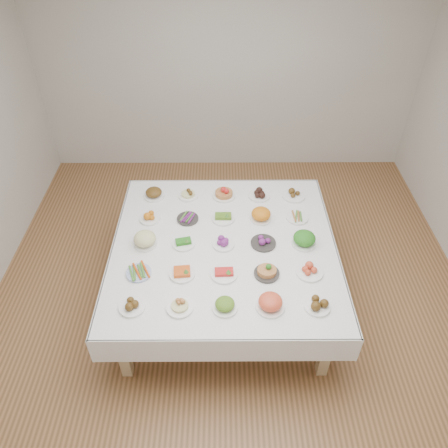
{
  "coord_description": "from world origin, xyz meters",
  "views": [
    {
      "loc": [
        -0.09,
        -3.04,
        3.58
      ],
      "look_at": [
        -0.07,
        0.08,
        0.88
      ],
      "focal_mm": 35.0,
      "sensor_mm": 36.0,
      "label": 1
    }
  ],
  "objects_px": {
    "dish_12": "(223,243)",
    "display_table": "(224,250)",
    "dish_0": "(132,305)",
    "dish_24": "(294,193)"
  },
  "relations": [
    {
      "from": "dish_0",
      "to": "dish_24",
      "type": "distance_m",
      "value": 2.1
    },
    {
      "from": "dish_0",
      "to": "display_table",
      "type": "bearing_deg",
      "value": 44.55
    },
    {
      "from": "dish_0",
      "to": "dish_12",
      "type": "distance_m",
      "value": 1.04
    },
    {
      "from": "display_table",
      "to": "dish_24",
      "type": "height_order",
      "value": "dish_24"
    },
    {
      "from": "dish_24",
      "to": "dish_12",
      "type": "bearing_deg",
      "value": -135.24
    },
    {
      "from": "dish_0",
      "to": "dish_24",
      "type": "xyz_separation_m",
      "value": [
        1.49,
        1.47,
        0.01
      ]
    },
    {
      "from": "display_table",
      "to": "dish_12",
      "type": "xyz_separation_m",
      "value": [
        -0.01,
        -0.01,
        0.1
      ]
    },
    {
      "from": "display_table",
      "to": "dish_0",
      "type": "bearing_deg",
      "value": -135.45
    },
    {
      "from": "dish_12",
      "to": "display_table",
      "type": "bearing_deg",
      "value": 49.78
    },
    {
      "from": "dish_0",
      "to": "dish_12",
      "type": "relative_size",
      "value": 1.06
    }
  ]
}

